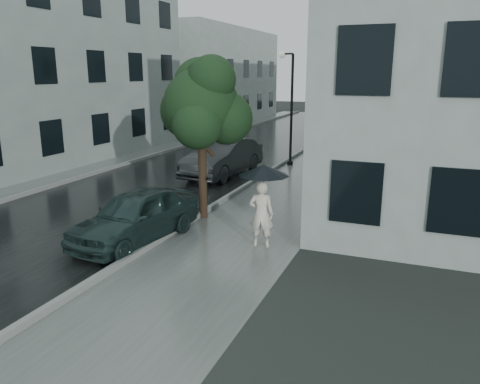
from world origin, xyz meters
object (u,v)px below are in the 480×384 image
at_px(pedestrian, 261,214).
at_px(car_far, 223,157).
at_px(street_tree, 203,105).
at_px(lamp_post, 289,102).
at_px(car_near, 136,216).

distance_m(pedestrian, car_far, 8.57).
xyz_separation_m(street_tree, lamp_post, (0.10, 8.96, -0.40)).
relative_size(pedestrian, car_far, 0.36).
relative_size(pedestrian, lamp_post, 0.33).
relative_size(pedestrian, car_near, 0.43).
height_order(pedestrian, car_near, pedestrian).
height_order(street_tree, car_near, street_tree).
distance_m(lamp_post, car_near, 11.81).
bearing_deg(car_near, pedestrian, 21.73).
distance_m(lamp_post, car_far, 4.44).
distance_m(street_tree, lamp_post, 8.97).
xyz_separation_m(pedestrian, car_far, (-4.30, 7.42, -0.07)).
xyz_separation_m(street_tree, car_near, (-0.75, -2.59, -2.72)).
bearing_deg(street_tree, lamp_post, 89.39).
distance_m(pedestrian, street_tree, 3.97).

